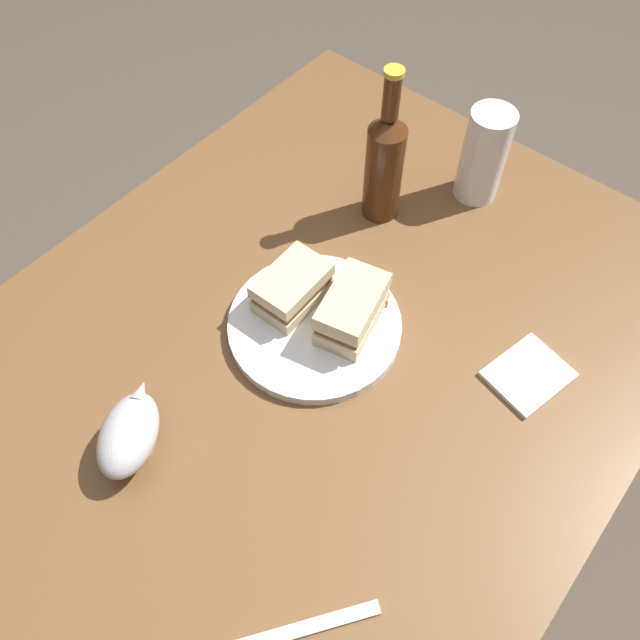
{
  "coord_description": "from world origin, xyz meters",
  "views": [
    {
      "loc": [
        0.4,
        0.33,
        1.54
      ],
      "look_at": [
        -0.0,
        -0.01,
        0.76
      ],
      "focal_mm": 36.4,
      "sensor_mm": 36.0,
      "label": 1
    }
  ],
  "objects_px": {
    "plate": "(316,324)",
    "fork": "(304,629)",
    "pint_glass": "(482,160)",
    "napkin": "(528,375)",
    "gravy_boat": "(129,434)",
    "cider_bottle": "(384,163)",
    "sandwich_half_left": "(352,309)",
    "sandwich_half_right": "(292,288)"
  },
  "relations": [
    {
      "from": "plate",
      "to": "fork",
      "type": "relative_size",
      "value": 1.43
    },
    {
      "from": "pint_glass",
      "to": "napkin",
      "type": "height_order",
      "value": "pint_glass"
    },
    {
      "from": "napkin",
      "to": "gravy_boat",
      "type": "bearing_deg",
      "value": -38.93
    },
    {
      "from": "plate",
      "to": "cider_bottle",
      "type": "distance_m",
      "value": 0.28
    },
    {
      "from": "plate",
      "to": "fork",
      "type": "distance_m",
      "value": 0.41
    },
    {
      "from": "gravy_boat",
      "to": "fork",
      "type": "bearing_deg",
      "value": 85.31
    },
    {
      "from": "cider_bottle",
      "to": "fork",
      "type": "distance_m",
      "value": 0.67
    },
    {
      "from": "sandwich_half_left",
      "to": "pint_glass",
      "type": "xyz_separation_m",
      "value": [
        -0.36,
        -0.01,
        0.02
      ]
    },
    {
      "from": "cider_bottle",
      "to": "gravy_boat",
      "type": "bearing_deg",
      "value": 0.99
    },
    {
      "from": "pint_glass",
      "to": "fork",
      "type": "bearing_deg",
      "value": 17.32
    },
    {
      "from": "sandwich_half_right",
      "to": "cider_bottle",
      "type": "relative_size",
      "value": 0.42
    },
    {
      "from": "napkin",
      "to": "fork",
      "type": "distance_m",
      "value": 0.46
    },
    {
      "from": "napkin",
      "to": "sandwich_half_right",
      "type": "bearing_deg",
      "value": -70.24
    },
    {
      "from": "sandwich_half_left",
      "to": "napkin",
      "type": "distance_m",
      "value": 0.27
    },
    {
      "from": "pint_glass",
      "to": "cider_bottle",
      "type": "relative_size",
      "value": 0.6
    },
    {
      "from": "plate",
      "to": "pint_glass",
      "type": "relative_size",
      "value": 1.56
    },
    {
      "from": "fork",
      "to": "gravy_boat",
      "type": "bearing_deg",
      "value": 120.69
    },
    {
      "from": "pint_glass",
      "to": "cider_bottle",
      "type": "xyz_separation_m",
      "value": [
        0.14,
        -0.1,
        0.03
      ]
    },
    {
      "from": "sandwich_half_right",
      "to": "gravy_boat",
      "type": "distance_m",
      "value": 0.31
    },
    {
      "from": "sandwich_half_left",
      "to": "fork",
      "type": "bearing_deg",
      "value": 30.79
    },
    {
      "from": "sandwich_half_left",
      "to": "cider_bottle",
      "type": "relative_size",
      "value": 0.49
    },
    {
      "from": "gravy_boat",
      "to": "cider_bottle",
      "type": "height_order",
      "value": "cider_bottle"
    },
    {
      "from": "cider_bottle",
      "to": "fork",
      "type": "xyz_separation_m",
      "value": [
        0.58,
        0.32,
        -0.1
      ]
    },
    {
      "from": "sandwich_half_right",
      "to": "pint_glass",
      "type": "bearing_deg",
      "value": 167.98
    },
    {
      "from": "gravy_boat",
      "to": "napkin",
      "type": "height_order",
      "value": "gravy_boat"
    },
    {
      "from": "sandwich_half_right",
      "to": "gravy_boat",
      "type": "height_order",
      "value": "sandwich_half_right"
    },
    {
      "from": "pint_glass",
      "to": "gravy_boat",
      "type": "xyz_separation_m",
      "value": [
        0.69,
        -0.09,
        -0.03
      ]
    },
    {
      "from": "gravy_boat",
      "to": "napkin",
      "type": "relative_size",
      "value": 1.27
    },
    {
      "from": "napkin",
      "to": "plate",
      "type": "bearing_deg",
      "value": -65.66
    },
    {
      "from": "cider_bottle",
      "to": "fork",
      "type": "height_order",
      "value": "cider_bottle"
    },
    {
      "from": "sandwich_half_left",
      "to": "fork",
      "type": "distance_m",
      "value": 0.42
    },
    {
      "from": "gravy_boat",
      "to": "napkin",
      "type": "distance_m",
      "value": 0.55
    },
    {
      "from": "plate",
      "to": "sandwich_half_right",
      "type": "relative_size",
      "value": 2.26
    },
    {
      "from": "plate",
      "to": "gravy_boat",
      "type": "height_order",
      "value": "gravy_boat"
    },
    {
      "from": "sandwich_half_left",
      "to": "gravy_boat",
      "type": "bearing_deg",
      "value": -17.28
    },
    {
      "from": "napkin",
      "to": "fork",
      "type": "bearing_deg",
      "value": -3.96
    },
    {
      "from": "sandwich_half_left",
      "to": "pint_glass",
      "type": "bearing_deg",
      "value": -178.12
    },
    {
      "from": "sandwich_half_left",
      "to": "sandwich_half_right",
      "type": "relative_size",
      "value": 1.17
    },
    {
      "from": "cider_bottle",
      "to": "fork",
      "type": "bearing_deg",
      "value": 29.31
    },
    {
      "from": "napkin",
      "to": "sandwich_half_left",
      "type": "bearing_deg",
      "value": -67.97
    },
    {
      "from": "sandwich_half_right",
      "to": "napkin",
      "type": "relative_size",
      "value": 1.04
    },
    {
      "from": "napkin",
      "to": "pint_glass",
      "type": "bearing_deg",
      "value": -135.93
    }
  ]
}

